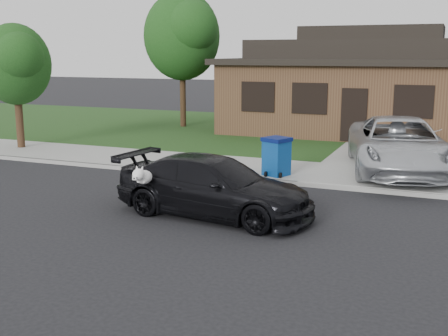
% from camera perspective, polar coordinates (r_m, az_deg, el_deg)
% --- Properties ---
extents(ground, '(120.00, 120.00, 0.00)m').
position_cam_1_polar(ground, '(14.16, -11.20, -3.50)').
color(ground, black).
rests_on(ground, ground).
extents(sidewalk, '(60.00, 3.00, 0.12)m').
position_cam_1_polar(sidewalk, '(18.40, -2.65, 0.40)').
color(sidewalk, gray).
rests_on(sidewalk, ground).
extents(curb, '(60.00, 0.12, 0.12)m').
position_cam_1_polar(curb, '(17.08, -4.76, -0.51)').
color(curb, gray).
rests_on(curb, ground).
extents(lawn, '(60.00, 13.00, 0.13)m').
position_cam_1_polar(lawn, '(25.77, 4.87, 3.62)').
color(lawn, '#193814').
rests_on(lawn, ground).
extents(driveway, '(4.50, 13.00, 0.14)m').
position_cam_1_polar(driveway, '(21.72, 17.69, 1.62)').
color(driveway, gray).
rests_on(driveway, ground).
extents(sedan, '(4.83, 2.48, 1.35)m').
position_cam_1_polar(sedan, '(12.68, -1.04, -1.90)').
color(sedan, black).
rests_on(sedan, ground).
extents(minivan, '(3.91, 6.25, 1.61)m').
position_cam_1_polar(minivan, '(17.51, 17.33, 2.25)').
color(minivan, silver).
rests_on(minivan, driveway).
extents(recycling_bin, '(0.88, 0.88, 1.12)m').
position_cam_1_polar(recycling_bin, '(16.41, 5.35, 1.20)').
color(recycling_bin, navy).
rests_on(recycling_bin, sidewalk).
extents(house, '(12.60, 8.60, 4.65)m').
position_cam_1_polar(house, '(26.65, 14.58, 8.03)').
color(house, '#422B1C').
rests_on(house, ground).
extents(tree_0, '(3.78, 3.60, 6.34)m').
position_cam_1_polar(tree_0, '(27.04, -4.09, 13.39)').
color(tree_0, '#332114').
rests_on(tree_0, ground).
extents(tree_2, '(2.73, 2.60, 4.59)m').
position_cam_1_polar(tree_2, '(22.28, -20.37, 9.97)').
color(tree_2, '#332114').
rests_on(tree_2, ground).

